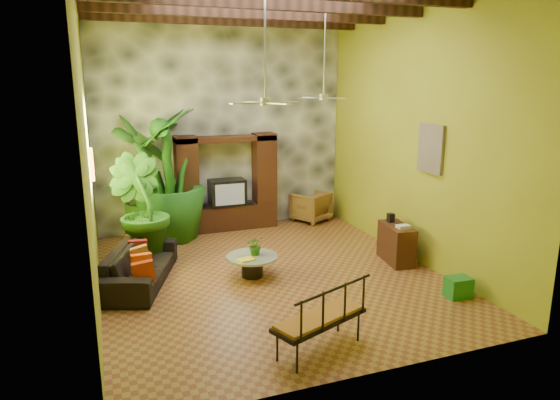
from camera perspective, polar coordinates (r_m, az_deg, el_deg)
name	(u,v)px	position (r m, az deg, el deg)	size (l,w,h in m)	color
ground	(270,274)	(9.44, -1.15, -8.48)	(7.00, 7.00, 0.00)	brown
back_wall	(222,125)	(12.16, -6.69, 8.56)	(6.00, 0.02, 5.00)	#9A9423
left_wall	(87,149)	(8.34, -21.21, 5.46)	(0.02, 7.00, 5.00)	#9A9423
right_wall	(414,135)	(10.19, 15.07, 7.23)	(0.02, 7.00, 5.00)	#9A9423
stone_accent_wall	(222,125)	(12.10, -6.62, 8.53)	(5.98, 0.10, 4.98)	#3F4247
ceiling_beams	(269,3)	(8.83, -1.31, 21.61)	(5.95, 5.36, 0.22)	#351B10
entertainment_center	(227,190)	(12.04, -6.08, 1.13)	(2.40, 0.55, 2.30)	black
ceiling_fan_front	(265,89)	(8.31, -1.67, 12.59)	(1.28, 1.28, 1.86)	#B4B4B9
ceiling_fan_back	(324,87)	(10.47, 5.04, 12.74)	(1.28, 1.28, 1.86)	#B4B4B9
wall_art_mask	(92,164)	(9.38, -20.71, 3.84)	(0.06, 0.32, 0.55)	orange
wall_art_painting	(431,149)	(9.70, 16.84, 5.63)	(0.06, 0.70, 0.90)	#295498
sofa	(140,265)	(9.30, -15.71, -7.15)	(2.28, 0.89, 0.66)	black
wicker_armchair	(311,206)	(12.82, 3.52, -0.73)	(0.82, 0.84, 0.77)	olive
tall_plant_a	(141,176)	(11.65, -15.55, 2.61)	(1.50, 1.02, 2.86)	#2E691B
tall_plant_b	(140,209)	(10.11, -15.75, -1.04)	(1.19, 0.96, 2.17)	#256119
tall_plant_c	(168,175)	(11.39, -12.71, 2.80)	(1.66, 1.66, 2.96)	#1E5B17
coffee_table	(252,263)	(9.27, -3.19, -7.21)	(0.95, 0.95, 0.40)	black
centerpiece_plant	(256,245)	(9.22, -2.77, -5.19)	(0.33, 0.28, 0.37)	#2E6B1C
yellow_tray	(246,260)	(9.00, -3.92, -6.81)	(0.29, 0.20, 0.03)	yellow
iron_bench	(322,316)	(6.70, 4.84, -13.05)	(1.46, 0.99, 0.57)	black
side_console	(396,244)	(10.21, 13.16, -4.87)	(0.42, 0.94, 0.76)	#372211
green_bin	(458,287)	(8.95, 19.70, -9.37)	(0.40, 0.30, 0.35)	#1D6F36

